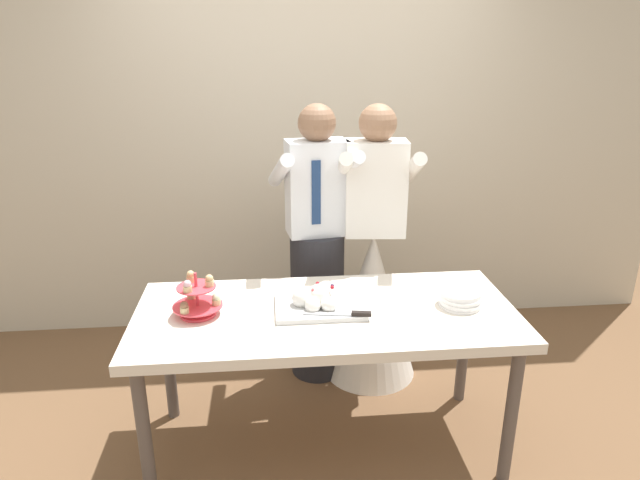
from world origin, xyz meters
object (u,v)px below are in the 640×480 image
person_bride (372,286)px  plate_stack (460,298)px  dessert_table (326,324)px  cupcake_stand (197,299)px  person_groom (317,261)px  main_cake_tray (319,300)px

person_bride → plate_stack: bearing=-66.1°
dessert_table → cupcake_stand: (-0.60, 0.01, 0.15)m
plate_stack → cupcake_stand: bearing=178.8°
dessert_table → plate_stack: 0.66m
person_groom → person_bride: 0.37m
person_groom → person_bride: bearing=-6.7°
person_bride → person_groom: bearing=173.3°
dessert_table → person_bride: bearing=62.1°
dessert_table → person_bride: (0.35, 0.66, -0.12)m
dessert_table → person_groom: (0.02, 0.70, 0.05)m
cupcake_stand → main_cake_tray: bearing=1.1°
main_cake_tray → person_bride: person_bride is taller
cupcake_stand → main_cake_tray: size_ratio=0.53×
main_cake_tray → plate_stack: size_ratio=2.10×
dessert_table → main_cake_tray: bearing=141.2°
main_cake_tray → cupcake_stand: bearing=-178.9°
dessert_table → plate_stack: (0.65, -0.01, 0.11)m
cupcake_stand → person_bride: 1.18m
dessert_table → cupcake_stand: cupcake_stand is taller
cupcake_stand → person_bride: (0.95, 0.65, -0.27)m
plate_stack → person_groom: (-0.63, 0.71, -0.07)m
plate_stack → person_groom: person_groom is taller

